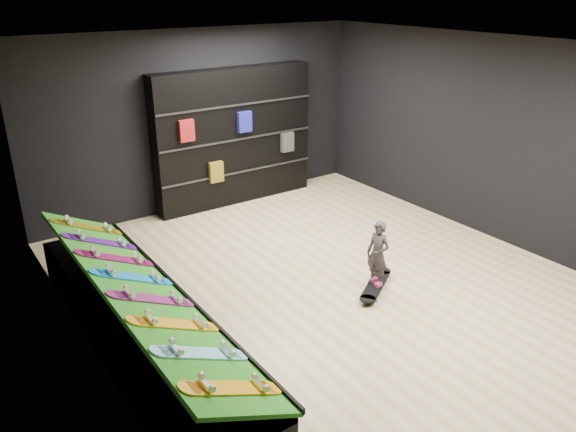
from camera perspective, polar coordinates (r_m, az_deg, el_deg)
floor at (r=7.49m, az=4.05°, el=-6.72°), size 6.00×7.00×0.01m
ceiling at (r=6.56m, az=4.80°, el=16.76°), size 6.00×7.00×0.01m
wall_back at (r=9.74m, az=-8.81°, el=9.57°), size 6.00×0.02×3.00m
wall_left at (r=5.61m, az=-20.25°, el=-1.57°), size 0.02×7.00×3.00m
wall_right at (r=9.00m, az=19.56°, el=7.46°), size 0.02×7.00×3.00m
display_rack at (r=6.30m, az=-14.72°, el=-11.05°), size 0.90×4.50×0.50m
turf_ramp at (r=6.07m, az=-14.71°, el=-7.29°), size 0.92×4.50×0.46m
back_shelving at (r=9.89m, az=-5.52°, el=8.00°), size 2.94×0.34×2.35m
floor_skateboard at (r=7.36m, az=8.89°, el=-7.12°), size 0.95×0.71×0.09m
child at (r=7.22m, az=9.03°, el=-5.02°), size 0.17×0.22×0.52m
display_board_0 at (r=4.61m, az=-5.67°, el=-16.99°), size 0.93×0.22×0.50m
display_board_1 at (r=4.99m, az=-8.83°, el=-13.60°), size 0.93×0.22×0.50m
display_board_2 at (r=5.40m, az=-11.45°, el=-10.68°), size 0.93×0.22×0.50m
display_board_3 at (r=5.84m, az=-13.65°, el=-8.16°), size 0.93×0.22×0.50m
display_board_4 at (r=6.29m, az=-15.51°, el=-5.99°), size 0.93×0.22×0.50m
display_board_5 at (r=6.76m, az=-17.12°, el=-4.11°), size 0.93×0.22×0.50m
display_board_6 at (r=7.23m, az=-18.50°, el=-2.47°), size 0.93×0.22×0.50m
display_board_7 at (r=7.72m, az=-19.71°, el=-1.03°), size 0.93×0.22×0.50m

